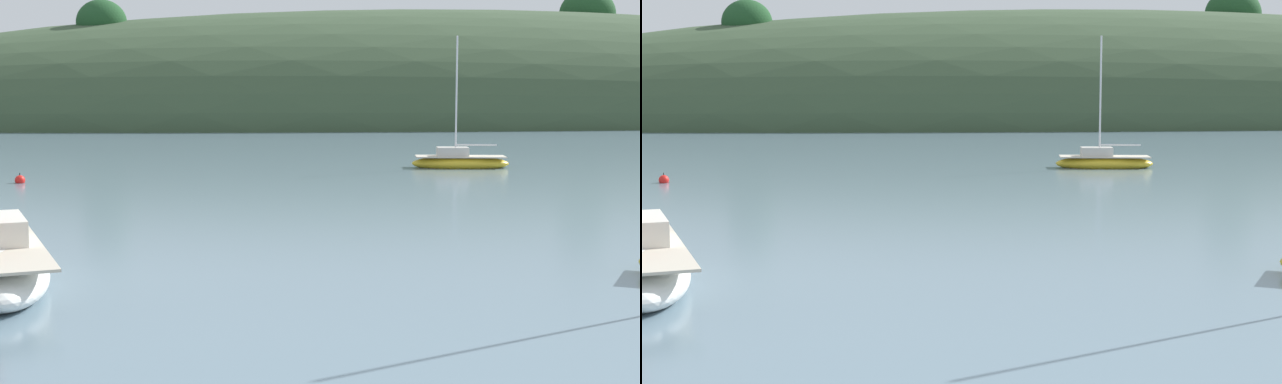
% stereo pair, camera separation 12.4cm
% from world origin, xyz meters
% --- Properties ---
extents(far_shoreline_hill, '(150.00, 36.00, 26.15)m').
position_xyz_m(far_shoreline_hill, '(25.06, 92.40, 0.05)').
color(far_shoreline_hill, '#384C33').
rests_on(far_shoreline_hill, ground).
extents(sailboat_yellow_far, '(5.12, 2.49, 6.81)m').
position_xyz_m(sailboat_yellow_far, '(9.84, 40.10, 0.32)').
color(sailboat_yellow_far, gold).
rests_on(sailboat_yellow_far, ground).
extents(mooring_buoy_outer, '(0.44, 0.44, 0.54)m').
position_xyz_m(mooring_buoy_outer, '(-10.98, 35.42, 0.12)').
color(mooring_buoy_outer, red).
rests_on(mooring_buoy_outer, ground).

